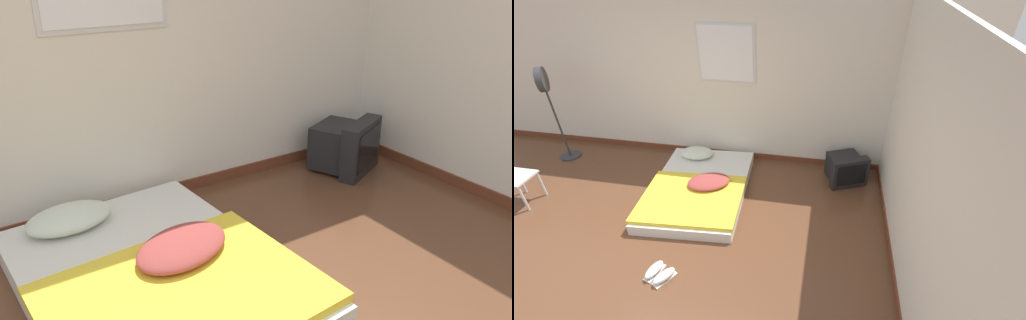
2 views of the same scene
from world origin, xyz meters
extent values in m
plane|color=brown|center=(0.00, 0.00, 0.00)|extent=(20.00, 20.00, 0.00)
cube|color=silver|center=(0.00, 2.58, 1.30)|extent=(7.91, 0.06, 2.60)
cube|color=brown|center=(0.00, 2.54, 0.04)|extent=(7.91, 0.02, 0.09)
cube|color=silver|center=(0.42, 2.54, 1.68)|extent=(0.84, 0.01, 0.83)
cube|color=white|center=(0.42, 2.54, 1.68)|extent=(0.77, 0.01, 0.76)
cube|color=silver|center=(2.78, 0.00, 1.30)|extent=(0.06, 7.50, 2.60)
cube|color=brown|center=(2.74, 0.00, 0.04)|extent=(0.02, 7.50, 0.09)
cube|color=silver|center=(0.22, 1.52, 0.07)|extent=(1.40, 1.90, 0.15)
ellipsoid|color=silver|center=(-0.05, 2.19, 0.22)|extent=(0.54, 0.38, 0.14)
cube|color=yellow|center=(0.25, 1.18, 0.17)|extent=(1.37, 1.14, 0.05)
ellipsoid|color=#993D38|center=(0.38, 1.49, 0.24)|extent=(0.68, 0.58, 0.11)
cube|color=black|center=(2.19, 2.25, 0.21)|extent=(0.53, 0.47, 0.36)
cube|color=black|center=(2.29, 2.05, 0.23)|extent=(0.54, 0.34, 0.45)
cube|color=black|center=(2.31, 1.98, 0.24)|extent=(0.40, 0.18, 0.33)
cube|color=silver|center=(-2.05, 0.93, 0.40)|extent=(0.37, 0.37, 0.03)
cylinder|color=silver|center=(-1.89, 0.76, 0.19)|extent=(0.03, 0.03, 0.39)
cylinder|color=silver|center=(-2.21, 1.09, 0.19)|extent=(0.03, 0.03, 0.39)
cylinder|color=silver|center=(-1.89, 1.09, 0.19)|extent=(0.03, 0.03, 0.39)
cube|color=silver|center=(0.22, 0.11, 0.01)|extent=(0.17, 0.28, 0.02)
ellipsoid|color=white|center=(0.22, 0.11, 0.06)|extent=(0.18, 0.28, 0.09)
cube|color=silver|center=(0.36, 0.05, 0.01)|extent=(0.22, 0.27, 0.02)
ellipsoid|color=white|center=(0.36, 0.05, 0.06)|extent=(0.23, 0.28, 0.09)
cylinder|color=#333338|center=(-2.21, 2.05, 0.01)|extent=(0.31, 0.31, 0.02)
cylinder|color=#333338|center=(-2.21, 2.05, 0.59)|extent=(0.03, 0.03, 1.14)
cylinder|color=#333338|center=(-2.21, 2.05, 1.32)|extent=(0.26, 0.36, 0.36)
camera|label=1|loc=(-0.57, -0.70, 1.74)|focal=35.00mm
camera|label=2|loc=(1.87, -2.04, 3.06)|focal=24.00mm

